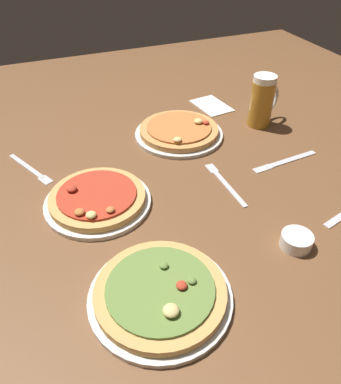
{
  "coord_description": "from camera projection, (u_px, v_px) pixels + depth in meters",
  "views": [
    {
      "loc": [
        -0.3,
        -0.72,
        0.64
      ],
      "look_at": [
        0.0,
        0.0,
        0.02
      ],
      "focal_mm": 35.54,
      "sensor_mm": 36.0,
      "label": 1
    }
  ],
  "objects": [
    {
      "name": "ground_plane",
      "position": [
        171.0,
        202.0,
        1.02
      ],
      "size": [
        2.4,
        2.4,
        0.03
      ],
      "primitive_type": "cube",
      "color": "brown"
    },
    {
      "name": "napkin_folded",
      "position": [
        212.0,
        105.0,
        1.43
      ],
      "size": [
        0.12,
        0.17,
        0.01
      ],
      "primitive_type": "cube",
      "rotation": [
        0.0,
        0.0,
        0.12
      ],
      "color": "white",
      "rests_on": "ground_plane"
    },
    {
      "name": "pizza_plate_far",
      "position": [
        179.0,
        132.0,
        1.25
      ],
      "size": [
        0.29,
        0.29,
        0.05
      ],
      "color": "silver",
      "rests_on": "ground_plane"
    },
    {
      "name": "pizza_plate_near",
      "position": [
        160.0,
        294.0,
        0.75
      ],
      "size": [
        0.29,
        0.29,
        0.05
      ],
      "color": "silver",
      "rests_on": "ground_plane"
    },
    {
      "name": "knife_right",
      "position": [
        285.0,
        161.0,
        1.14
      ],
      "size": [
        0.23,
        0.04,
        0.01
      ],
      "color": "silver",
      "rests_on": "ground_plane"
    },
    {
      "name": "pizza_plate_side",
      "position": [
        97.0,
        199.0,
        0.98
      ],
      "size": [
        0.27,
        0.27,
        0.05
      ],
      "color": "silver",
      "rests_on": "ground_plane"
    },
    {
      "name": "beer_mug_dark",
      "position": [
        263.0,
        101.0,
        1.27
      ],
      "size": [
        0.13,
        0.08,
        0.18
      ],
      "color": "#B27A23",
      "rests_on": "ground_plane"
    },
    {
      "name": "ramekin_butter",
      "position": [
        296.0,
        241.0,
        0.86
      ],
      "size": [
        0.07,
        0.07,
        0.03
      ],
      "primitive_type": "cylinder",
      "color": "white",
      "rests_on": "ground_plane"
    },
    {
      "name": "fork_spare",
      "position": [
        225.0,
        183.0,
        1.05
      ],
      "size": [
        0.03,
        0.21,
        0.01
      ],
      "color": "silver",
      "rests_on": "ground_plane"
    },
    {
      "name": "fork_left",
      "position": [
        31.0,
        169.0,
        1.11
      ],
      "size": [
        0.11,
        0.2,
        0.01
      ],
      "color": "silver",
      "rests_on": "ground_plane"
    }
  ]
}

